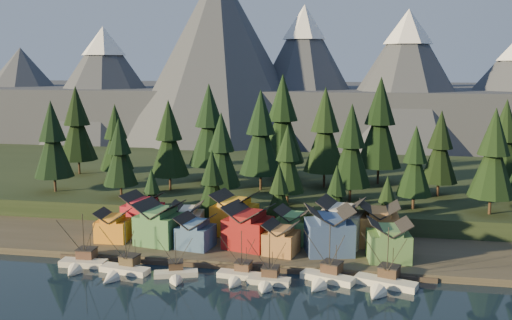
% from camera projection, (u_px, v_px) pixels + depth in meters
% --- Properties ---
extents(ground, '(500.00, 500.00, 0.00)m').
position_uv_depth(ground, '(221.00, 298.00, 104.21)').
color(ground, black).
rests_on(ground, ground).
extents(shore_strip, '(400.00, 50.00, 1.50)m').
position_uv_depth(shore_strip, '(259.00, 232.00, 142.88)').
color(shore_strip, '#363227').
rests_on(shore_strip, ground).
extents(hillside, '(420.00, 100.00, 6.00)m').
position_uv_depth(hillside, '(285.00, 183.00, 191.00)').
color(hillside, black).
rests_on(hillside, ground).
extents(dock, '(80.00, 4.00, 1.00)m').
position_uv_depth(dock, '(240.00, 265.00, 120.13)').
color(dock, '#41372E').
rests_on(dock, ground).
extents(mountain_ridge, '(560.00, 190.00, 90.00)m').
position_uv_depth(mountain_ridge, '(308.00, 95.00, 307.81)').
color(mountain_ridge, '#424956').
rests_on(mountain_ridge, ground).
extents(boat_0, '(10.12, 10.98, 12.55)m').
position_uv_depth(boat_0, '(81.00, 257.00, 119.44)').
color(boat_0, beige).
rests_on(boat_0, ground).
extents(boat_1, '(11.12, 11.79, 11.90)m').
position_uv_depth(boat_1, '(121.00, 264.00, 115.66)').
color(boat_1, beige).
rests_on(boat_1, ground).
extents(boat_2, '(9.39, 9.77, 10.02)m').
position_uv_depth(boat_2, '(176.00, 269.00, 113.87)').
color(boat_2, beige).
rests_on(boat_2, ground).
extents(boat_3, '(9.88, 10.58, 10.64)m').
position_uv_depth(boat_3, '(239.00, 270.00, 112.95)').
color(boat_3, beige).
rests_on(boat_3, ground).
extents(boat_4, '(8.66, 9.35, 11.08)m').
position_uv_depth(boat_4, '(268.00, 274.00, 109.98)').
color(boat_4, beige).
rests_on(boat_4, ground).
extents(boat_5, '(11.45, 11.97, 12.60)m').
position_uv_depth(boat_5, '(325.00, 271.00, 111.19)').
color(boat_5, silver).
rests_on(boat_5, ground).
extents(boat_6, '(12.63, 13.11, 12.83)m').
position_uv_depth(boat_6, '(384.00, 277.00, 108.46)').
color(boat_6, silver).
rests_on(boat_6, ground).
extents(house_front_0, '(7.46, 7.09, 7.16)m').
position_uv_depth(house_front_0, '(113.00, 225.00, 132.97)').
color(house_front_0, orange).
rests_on(house_front_0, shore_strip).
extents(house_front_1, '(10.91, 10.61, 9.69)m').
position_uv_depth(house_front_1, '(159.00, 222.00, 130.72)').
color(house_front_1, '#3E7342').
rests_on(house_front_1, shore_strip).
extents(house_front_2, '(8.57, 8.62, 7.27)m').
position_uv_depth(house_front_2, '(195.00, 231.00, 127.97)').
color(house_front_2, '#395986').
rests_on(house_front_2, shore_strip).
extents(house_front_3, '(11.51, 11.20, 9.69)m').
position_uv_depth(house_front_3, '(248.00, 225.00, 127.84)').
color(house_front_3, maroon).
rests_on(house_front_3, shore_strip).
extents(house_front_4, '(8.06, 8.49, 6.93)m').
position_uv_depth(house_front_4, '(281.00, 237.00, 123.82)').
color(house_front_4, '#9F6A38').
rests_on(house_front_4, shore_strip).
extents(house_front_5, '(11.77, 11.14, 10.29)m').
position_uv_depth(house_front_5, '(329.00, 229.00, 123.76)').
color(house_front_5, '#354C7E').
rests_on(house_front_5, shore_strip).
extents(house_front_6, '(9.53, 9.11, 8.59)m').
position_uv_depth(house_front_6, '(389.00, 239.00, 119.62)').
color(house_front_6, '#4D7C43').
rests_on(house_front_6, shore_strip).
extents(house_back_0, '(9.58, 9.30, 9.22)m').
position_uv_depth(house_back_0, '(143.00, 211.00, 141.26)').
color(house_back_0, '#A41928').
rests_on(house_back_0, shore_strip).
extents(house_back_1, '(8.04, 8.12, 8.15)m').
position_uv_depth(house_back_1, '(187.00, 219.00, 136.43)').
color(house_back_1, beige).
rests_on(house_back_1, shore_strip).
extents(house_back_2, '(11.32, 10.73, 10.20)m').
position_uv_depth(house_back_2, '(235.00, 213.00, 137.76)').
color(house_back_2, orange).
rests_on(house_back_2, shore_strip).
extents(house_back_3, '(9.12, 8.43, 8.06)m').
position_uv_depth(house_back_3, '(294.00, 224.00, 131.86)').
color(house_back_3, '#49874D').
rests_on(house_back_3, shore_strip).
extents(house_back_4, '(11.34, 11.04, 10.48)m').
position_uv_depth(house_back_4, '(341.00, 221.00, 130.05)').
color(house_back_4, beige).
rests_on(house_back_4, shore_strip).
extents(house_back_5, '(8.90, 9.00, 9.75)m').
position_uv_depth(house_back_5, '(379.00, 223.00, 129.63)').
color(house_back_5, '#AE733E').
rests_on(house_back_5, shore_strip).
extents(tree_hill_0, '(11.32, 11.32, 26.37)m').
position_uv_depth(tree_hill_0, '(53.00, 142.00, 162.34)').
color(tree_hill_0, '#332319').
rests_on(tree_hill_0, hillside).
extents(tree_hill_1, '(10.46, 10.46, 24.37)m').
position_uv_depth(tree_hill_1, '(116.00, 140.00, 175.90)').
color(tree_hill_1, '#332319').
rests_on(tree_hill_1, hillside).
extents(tree_hill_2, '(9.45, 9.45, 22.01)m').
position_uv_depth(tree_hill_2, '(120.00, 155.00, 154.92)').
color(tree_hill_2, '#332319').
rests_on(tree_hill_2, hillside).
extents(tree_hill_3, '(11.34, 11.34, 26.42)m').
position_uv_depth(tree_hill_3, '(169.00, 141.00, 164.38)').
color(tree_hill_3, '#332319').
rests_on(tree_hill_3, hillside).
extents(tree_hill_4, '(13.15, 13.15, 30.62)m').
position_uv_depth(tree_hill_4, '(209.00, 128.00, 177.12)').
color(tree_hill_4, '#332319').
rests_on(tree_hill_4, hillside).
extents(tree_hill_5, '(10.28, 10.28, 23.94)m').
position_uv_depth(tree_hill_5, '(221.00, 153.00, 151.69)').
color(tree_hill_5, '#332319').
rests_on(tree_hill_5, hillside).
extents(tree_hill_6, '(12.60, 12.60, 29.34)m').
position_uv_depth(tree_hill_6, '(261.00, 135.00, 164.32)').
color(tree_hill_6, '#332319').
rests_on(tree_hill_6, hillside).
extents(tree_hill_7, '(9.10, 9.10, 21.21)m').
position_uv_depth(tree_hill_7, '(287.00, 161.00, 146.78)').
color(tree_hill_7, '#332319').
rests_on(tree_hill_7, hillside).
extents(tree_hill_8, '(12.84, 12.84, 29.92)m').
position_uv_depth(tree_hill_8, '(325.00, 133.00, 167.84)').
color(tree_hill_8, '#332319').
rests_on(tree_hill_8, hillside).
extents(tree_hill_9, '(11.29, 11.29, 26.30)m').
position_uv_depth(tree_hill_9, '(351.00, 148.00, 150.25)').
color(tree_hill_9, '#332319').
rests_on(tree_hill_9, hillside).
extents(tree_hill_10, '(14.07, 14.07, 32.79)m').
position_uv_depth(tree_hill_10, '(380.00, 126.00, 172.48)').
color(tree_hill_10, '#332319').
rests_on(tree_hill_10, hillside).
extents(tree_hill_11, '(9.17, 9.17, 21.36)m').
position_uv_depth(tree_hill_11, '(415.00, 164.00, 142.99)').
color(tree_hill_11, '#332319').
rests_on(tree_hill_11, hillside).
extents(tree_hill_12, '(10.30, 10.30, 24.00)m').
position_uv_depth(tree_hill_12, '(440.00, 150.00, 156.84)').
color(tree_hill_12, '#332319').
rests_on(tree_hill_12, hillside).
extents(tree_hill_13, '(11.25, 11.25, 26.21)m').
position_uv_depth(tree_hill_13, '(493.00, 156.00, 137.39)').
color(tree_hill_13, '#332319').
rests_on(tree_hill_13, hillside).
extents(tree_hill_14, '(11.55, 11.55, 26.91)m').
position_uv_depth(tree_hill_14, '(504.00, 142.00, 159.18)').
color(tree_hill_14, '#332319').
rests_on(tree_hill_14, hillside).
extents(tree_hill_15, '(14.36, 14.36, 33.44)m').
position_uv_depth(tree_hill_15, '(283.00, 122.00, 179.72)').
color(tree_hill_15, '#332319').
rests_on(tree_hill_15, hillside).
extents(tree_hill_16, '(12.64, 12.64, 29.44)m').
position_uv_depth(tree_hill_16, '(77.00, 126.00, 188.35)').
color(tree_hill_16, '#332319').
rests_on(tree_hill_16, hillside).
extents(tree_shore_0, '(6.25, 6.25, 14.55)m').
position_uv_depth(tree_shore_0, '(152.00, 194.00, 146.44)').
color(tree_shore_0, '#332319').
rests_on(tree_shore_0, shore_strip).
extents(tree_shore_1, '(8.52, 8.52, 19.85)m').
position_uv_depth(tree_shore_1, '(212.00, 185.00, 143.10)').
color(tree_shore_1, '#332319').
rests_on(tree_shore_1, shore_strip).
extents(tree_shore_2, '(7.28, 7.28, 16.95)m').
position_uv_depth(tree_shore_2, '(279.00, 194.00, 140.33)').
color(tree_shore_2, '#332319').
rests_on(tree_shore_2, shore_strip).
extents(tree_shore_3, '(7.34, 7.34, 17.11)m').
position_uv_depth(tree_shore_3, '(336.00, 196.00, 137.81)').
color(tree_shore_3, '#332319').
rests_on(tree_shore_3, shore_strip).
extents(tree_shore_4, '(6.38, 6.38, 14.85)m').
position_uv_depth(tree_shore_4, '(387.00, 203.00, 135.87)').
color(tree_shore_4, '#332319').
rests_on(tree_shore_4, shore_strip).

